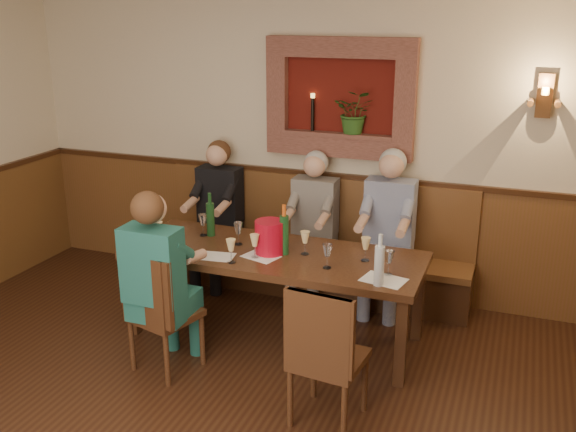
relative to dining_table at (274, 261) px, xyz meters
The scene contains 29 objects.
room_shell 2.21m from the dining_table, 90.00° to the right, with size 6.04×6.04×2.82m.
wainscoting 1.85m from the dining_table, 90.00° to the right, with size 6.02×6.02×1.15m.
wall_niche 1.59m from the dining_table, 77.58° to the left, with size 1.36×0.30×1.06m.
wall_sconce 2.53m from the dining_table, 29.61° to the left, with size 0.25×0.20×0.35m.
dining_table is the anchor object (origin of this frame).
bench 1.01m from the dining_table, 90.00° to the left, with size 3.00×0.45×1.11m.
chair_near_left 1.04m from the dining_table, 127.62° to the right, with size 0.53×0.53×0.98m.
chair_near_right 1.27m from the dining_table, 51.81° to the right, with size 0.48×0.48×0.99m.
person_bench_left 1.26m from the dining_table, 138.23° to the left, with size 0.42×0.51×1.42m.
person_bench_mid 0.85m from the dining_table, 87.29° to the left, with size 0.41×0.50×1.39m.
person_bench_right 1.12m from the dining_table, 48.54° to the left, with size 0.44×0.54×1.46m.
person_chair_front 0.97m from the dining_table, 126.76° to the right, with size 0.42×0.52×1.43m.
spittoon_bucket 0.21m from the dining_table, 125.68° to the right, with size 0.24×0.24×0.27m, color #B50B20.
wine_bottle_green_a 0.26m from the dining_table, ahead, with size 0.09×0.09×0.41m.
wine_bottle_green_b 0.72m from the dining_table, 165.16° to the left, with size 0.08×0.08×0.38m.
water_bottle 1.02m from the dining_table, 20.10° to the right, with size 0.08×0.08×0.38m.
tasting_sheet_a 0.97m from the dining_table, behind, with size 0.25×0.18×0.00m, color white.
tasting_sheet_b 0.16m from the dining_table, 114.36° to the right, with size 0.27×0.20×0.00m, color white.
tasting_sheet_c 0.98m from the dining_table, 14.32° to the right, with size 0.31×0.22×0.00m, color white.
tasting_sheet_d 0.47m from the dining_table, 146.79° to the right, with size 0.27×0.20×0.00m, color white.
wine_glass_0 0.98m from the dining_table, ahead, with size 0.08×0.08×0.19m, color white, non-canonical shape.
wine_glass_1 0.26m from the dining_table, 120.74° to the right, with size 0.08×0.08×0.19m, color #FBDE96, non-canonical shape.
wine_glass_2 0.75m from the dining_table, ahead, with size 0.08×0.08×0.19m, color #FBDE96, non-canonical shape.
wine_glass_3 0.55m from the dining_table, 19.00° to the right, with size 0.08×0.08×0.19m, color white, non-canonical shape.
wine_glass_4 0.75m from the dining_table, 168.50° to the left, with size 0.08×0.08×0.19m, color white, non-canonical shape.
wine_glass_5 0.38m from the dining_table, behind, with size 0.08×0.08×0.19m, color white, non-canonical shape.
wine_glass_6 0.43m from the dining_table, 124.70° to the right, with size 0.08×0.08×0.19m, color #FBDE96, non-canonical shape.
wine_glass_7 0.99m from the dining_table, behind, with size 0.08×0.08×0.19m, color #FBDE96, non-canonical shape.
wine_glass_8 0.30m from the dining_table, ahead, with size 0.08×0.08×0.19m, color #FBDE96, non-canonical shape.
Camera 1 is at (1.79, -2.61, 2.62)m, focal length 40.00 mm.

